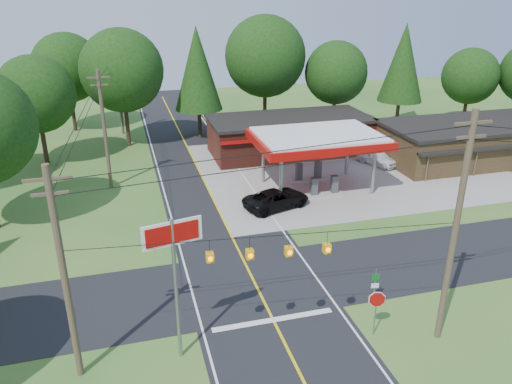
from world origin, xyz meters
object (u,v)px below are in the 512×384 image
object	(u,v)px
suv_car	(277,199)
sedan_car	(378,158)
octagonal_stop_sign	(377,303)
big_stop_sign	(174,257)
gas_canopy	(318,140)

from	to	relation	value
suv_car	sedan_car	size ratio (longest dim) A/B	1.25
suv_car	octagonal_stop_sign	size ratio (longest dim) A/B	2.11
big_stop_sign	gas_canopy	bearing A→B (deg)	52.14
gas_canopy	big_stop_sign	distance (m)	22.84
gas_canopy	suv_car	xyz separation A→B (m)	(-4.50, -3.00, -3.53)
suv_car	gas_canopy	bearing A→B (deg)	-73.43
gas_canopy	sedan_car	distance (m)	9.62
suv_car	big_stop_sign	distance (m)	18.35
octagonal_stop_sign	big_stop_sign	bearing A→B (deg)	173.97
gas_canopy	suv_car	size ratio (longest dim) A/B	1.99
gas_canopy	big_stop_sign	xyz separation A→B (m)	(-14.00, -18.01, 1.08)
sedan_car	octagonal_stop_sign	world-z (taller)	octagonal_stop_sign
gas_canopy	octagonal_stop_sign	distance (m)	19.68
gas_canopy	octagonal_stop_sign	size ratio (longest dim) A/B	4.20
gas_canopy	big_stop_sign	world-z (taller)	big_stop_sign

